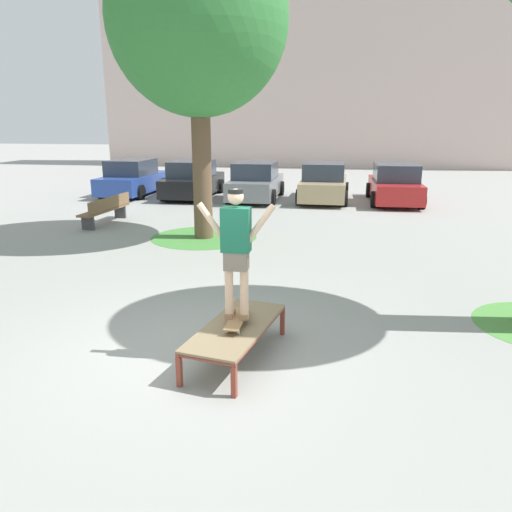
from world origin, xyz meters
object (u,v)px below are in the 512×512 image
object	(u,v)px
tree_mid_back	(198,20)
car_tan	(324,183)
car_grey	(256,182)
car_black	(193,180)
skate_box	(236,329)
car_red	(395,185)
car_blue	(133,179)
skater	(236,245)
skateboard	(237,319)
park_bench	(106,209)

from	to	relation	value
tree_mid_back	car_tan	world-z (taller)	tree_mid_back
car_grey	car_black	bearing A→B (deg)	174.30
skate_box	tree_mid_back	bearing A→B (deg)	109.17
tree_mid_back	car_red	xyz separation A→B (m)	(5.63, 7.04, -4.74)
car_blue	car_black	xyz separation A→B (m)	(2.70, -0.16, 0.00)
car_blue	car_red	size ratio (longest dim) A/B	1.00
tree_mid_back	car_grey	world-z (taller)	tree_mid_back
car_blue	car_grey	xyz separation A→B (m)	(5.41, -0.43, 0.00)
skater	car_red	distance (m)	14.21
tree_mid_back	skateboard	bearing A→B (deg)	-70.73
tree_mid_back	park_bench	bearing A→B (deg)	159.36
skate_box	car_red	xyz separation A→B (m)	(3.26, 13.84, 0.28)
skate_box	skateboard	bearing A→B (deg)	79.64
car_black	park_bench	xyz separation A→B (m)	(-0.97, -5.91, -0.24)
car_grey	park_bench	xyz separation A→B (m)	(-3.67, -5.64, -0.24)
car_red	skate_box	bearing A→B (deg)	-103.28
park_bench	car_grey	bearing A→B (deg)	56.94
car_tan	car_red	size ratio (longest dim) A/B	1.00
car_black	car_red	xyz separation A→B (m)	(8.11, -0.17, 0.00)
tree_mid_back	car_black	xyz separation A→B (m)	(-2.48, 7.21, -4.74)
car_grey	park_bench	world-z (taller)	car_grey
skateboard	car_black	distance (m)	14.80
tree_mid_back	car_red	world-z (taller)	tree_mid_back
tree_mid_back	car_black	size ratio (longest dim) A/B	1.85
skate_box	park_bench	xyz separation A→B (m)	(-5.81, 8.10, 0.03)
tree_mid_back	skater	bearing A→B (deg)	-70.73
skate_box	park_bench	size ratio (longest dim) A/B	0.83
skater	car_red	world-z (taller)	skater
car_blue	skater	bearing A→B (deg)	-61.89
car_tan	car_black	bearing A→B (deg)	179.02
park_bench	car_red	bearing A→B (deg)	32.29
car_blue	car_tan	world-z (taller)	same
skateboard	car_black	bearing A→B (deg)	109.12
park_bench	skate_box	bearing A→B (deg)	-54.33
car_blue	car_grey	size ratio (longest dim) A/B	1.00
skate_box	car_red	world-z (taller)	car_red
car_black	skate_box	bearing A→B (deg)	-70.92
tree_mid_back	car_red	bearing A→B (deg)	51.34
skater	tree_mid_back	bearing A→B (deg)	109.27
car_tan	skater	bearing A→B (deg)	-92.29
skate_box	tree_mid_back	size ratio (longest dim) A/B	0.26
car_black	car_grey	distance (m)	2.72
skate_box	car_black	bearing A→B (deg)	109.08
skater	park_bench	bearing A→B (deg)	125.78
skate_box	car_grey	xyz separation A→B (m)	(-2.14, 13.74, 0.28)
skater	car_tan	xyz separation A→B (m)	(0.56, 13.89, -0.84)
car_blue	park_bench	bearing A→B (deg)	-74.05
car_red	park_bench	world-z (taller)	car_red
skate_box	park_bench	world-z (taller)	park_bench
skate_box	car_black	size ratio (longest dim) A/B	0.48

